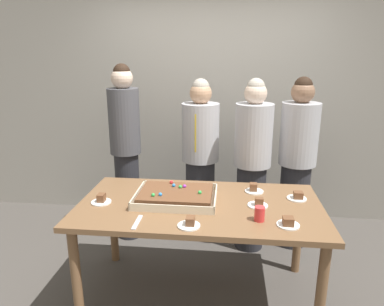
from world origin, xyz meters
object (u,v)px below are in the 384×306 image
(plated_slice_center_front, at_px, (297,197))
(person_green_shirt_behind, at_px, (126,150))
(person_serving_front, at_px, (297,162))
(party_table, at_px, (200,214))
(cake_server_utensil, at_px, (137,222))
(plated_slice_near_left, at_px, (288,223))
(person_striped_tie_right, at_px, (252,164))
(plated_slice_near_right, at_px, (258,204))
(drink_cup_nearest, at_px, (260,214))
(sheet_cake, at_px, (176,196))
(plated_slice_center_back, at_px, (190,223))
(person_far_right_suit, at_px, (200,158))
(plated_slice_far_left, at_px, (254,189))
(plated_slice_far_right, at_px, (101,200))

(plated_slice_center_front, height_order, person_green_shirt_behind, person_green_shirt_behind)
(plated_slice_center_front, bearing_deg, person_serving_front, 80.74)
(party_table, relative_size, cake_server_utensil, 9.11)
(party_table, distance_m, cake_server_utensil, 0.53)
(plated_slice_near_left, relative_size, person_striped_tie_right, 0.09)
(party_table, xyz_separation_m, plated_slice_near_left, (0.60, -0.29, 0.11))
(plated_slice_near_left, distance_m, person_green_shirt_behind, 1.85)
(plated_slice_near_left, distance_m, plated_slice_near_right, 0.34)
(drink_cup_nearest, xyz_separation_m, person_serving_front, (0.44, 1.13, 0.03))
(plated_slice_near_left, bearing_deg, sheet_cake, 156.97)
(plated_slice_center_front, xyz_separation_m, person_serving_front, (0.12, 0.73, 0.05))
(plated_slice_near_left, bearing_deg, plated_slice_center_back, -173.65)
(party_table, bearing_deg, drink_cup_nearest, -29.12)
(sheet_cake, bearing_deg, person_striped_tie_right, 50.45)
(person_far_right_suit, bearing_deg, sheet_cake, -0.01)
(sheet_cake, bearing_deg, plated_slice_center_back, -69.65)
(plated_slice_near_right, distance_m, drink_cup_nearest, 0.24)
(plated_slice_center_back, relative_size, person_green_shirt_behind, 0.08)
(sheet_cake, height_order, person_striped_tie_right, person_striped_tie_right)
(plated_slice_near_left, relative_size, person_green_shirt_behind, 0.08)
(drink_cup_nearest, bearing_deg, person_striped_tie_right, 89.58)
(drink_cup_nearest, bearing_deg, person_far_right_suit, 112.39)
(plated_slice_near_right, relative_size, plated_slice_far_left, 1.00)
(plated_slice_near_right, height_order, drink_cup_nearest, drink_cup_nearest)
(plated_slice_center_back, xyz_separation_m, drink_cup_nearest, (0.46, 0.13, 0.03))
(plated_slice_center_back, height_order, drink_cup_nearest, drink_cup_nearest)
(plated_slice_far_right, height_order, plated_slice_center_front, plated_slice_far_right)
(plated_slice_near_right, xyz_separation_m, plated_slice_far_right, (-1.17, -0.06, 0.00))
(party_table, height_order, cake_server_utensil, cake_server_utensil)
(party_table, height_order, drink_cup_nearest, drink_cup_nearest)
(party_table, relative_size, plated_slice_center_front, 12.14)
(plated_slice_far_left, relative_size, person_striped_tie_right, 0.09)
(person_far_right_suit, bearing_deg, person_serving_front, 90.75)
(sheet_cake, bearing_deg, party_table, -12.77)
(plated_slice_near_left, height_order, plated_slice_near_right, plated_slice_near_right)
(plated_slice_center_front, distance_m, person_serving_front, 0.75)
(sheet_cake, relative_size, person_striped_tie_right, 0.37)
(plated_slice_near_left, distance_m, plated_slice_far_left, 0.60)
(drink_cup_nearest, height_order, cake_server_utensil, drink_cup_nearest)
(drink_cup_nearest, bearing_deg, person_serving_front, 68.69)
(plated_slice_far_right, distance_m, plated_slice_center_front, 1.50)
(drink_cup_nearest, bearing_deg, plated_slice_near_left, -17.72)
(plated_slice_center_front, bearing_deg, plated_slice_center_back, -146.09)
(drink_cup_nearest, xyz_separation_m, cake_server_utensil, (-0.81, -0.12, -0.05))
(plated_slice_near_left, height_order, person_far_right_suit, person_far_right_suit)
(plated_slice_near_right, distance_m, plated_slice_far_right, 1.18)
(sheet_cake, bearing_deg, plated_slice_center_front, 7.16)
(plated_slice_center_front, bearing_deg, cake_server_utensil, -155.49)
(plated_slice_far_right, xyz_separation_m, person_serving_front, (1.60, 0.96, 0.05))
(plated_slice_center_back, relative_size, person_serving_front, 0.09)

